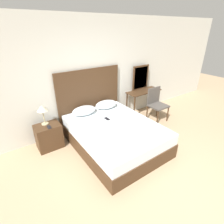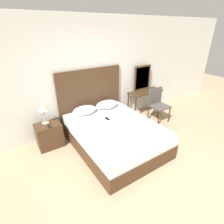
{
  "view_description": "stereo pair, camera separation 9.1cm",
  "coord_description": "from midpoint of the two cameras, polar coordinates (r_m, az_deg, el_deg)",
  "views": [
    {
      "loc": [
        -2.03,
        -1.29,
        2.43
      ],
      "look_at": [
        -0.13,
        1.43,
        0.8
      ],
      "focal_mm": 28.0,
      "sensor_mm": 36.0,
      "label": 1
    },
    {
      "loc": [
        -1.96,
        -1.34,
        2.43
      ],
      "look_at": [
        -0.13,
        1.43,
        0.8
      ],
      "focal_mm": 28.0,
      "sensor_mm": 36.0,
      "label": 2
    }
  ],
  "objects": [
    {
      "name": "ground_plane",
      "position": [
        3.41,
        17.15,
        -20.89
      ],
      "size": [
        16.0,
        16.0,
        0.0
      ],
      "primitive_type": "plane",
      "color": "tan"
    },
    {
      "name": "bed",
      "position": [
        3.89,
        1.54,
        -7.6
      ],
      "size": [
        1.61,
        2.11,
        0.55
      ],
      "color": "#422B19",
      "rests_on": "ground_plane"
    },
    {
      "name": "nightstand",
      "position": [
        4.1,
        -19.16,
        -7.22
      ],
      "size": [
        0.52,
        0.4,
        0.55
      ],
      "color": "#422B19",
      "rests_on": "ground_plane"
    },
    {
      "name": "vanity_mirror",
      "position": [
        5.27,
        10.35,
        10.91
      ],
      "size": [
        0.58,
        0.03,
        0.71
      ],
      "color": "#422B19",
      "rests_on": "vanity_desk"
    },
    {
      "name": "table_lamp",
      "position": [
        3.88,
        -21.02,
        1.06
      ],
      "size": [
        0.22,
        0.22,
        0.44
      ],
      "color": "tan",
      "rests_on": "nightstand"
    },
    {
      "name": "headboard",
      "position": [
        4.48,
        -6.31,
        4.2
      ],
      "size": [
        1.7,
        0.05,
        1.54
      ],
      "color": "#422B19",
      "rests_on": "ground_plane"
    },
    {
      "name": "chair",
      "position": [
        5.02,
        15.15,
        2.95
      ],
      "size": [
        0.48,
        0.45,
        0.93
      ],
      "color": "#4C4742",
      "rests_on": "ground_plane"
    },
    {
      "name": "pillow_left",
      "position": [
        4.18,
        -8.31,
        0.58
      ],
      "size": [
        0.58,
        0.38,
        0.19
      ],
      "color": "silver",
      "rests_on": "bed"
    },
    {
      "name": "pillow_right",
      "position": [
        4.46,
        -1.07,
        2.5
      ],
      "size": [
        0.58,
        0.38,
        0.19
      ],
      "color": "silver",
      "rests_on": "bed"
    },
    {
      "name": "vanity_desk",
      "position": [
        5.29,
        11.25,
        5.34
      ],
      "size": [
        1.07,
        0.41,
        0.73
      ],
      "color": "#422B19",
      "rests_on": "ground_plane"
    },
    {
      "name": "phone_on_bed",
      "position": [
        3.95,
        -0.9,
        -2.19
      ],
      "size": [
        0.08,
        0.15,
        0.01
      ],
      "color": "black",
      "rests_on": "bed"
    },
    {
      "name": "wall_back",
      "position": [
        4.42,
        -5.66,
        11.84
      ],
      "size": [
        10.0,
        0.06,
        2.7
      ],
      "color": "silver",
      "rests_on": "ground_plane"
    },
    {
      "name": "phone_on_nightstand",
      "position": [
        3.88,
        -19.16,
        -4.38
      ],
      "size": [
        0.08,
        0.15,
        0.01
      ],
      "color": "black",
      "rests_on": "nightstand"
    }
  ]
}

